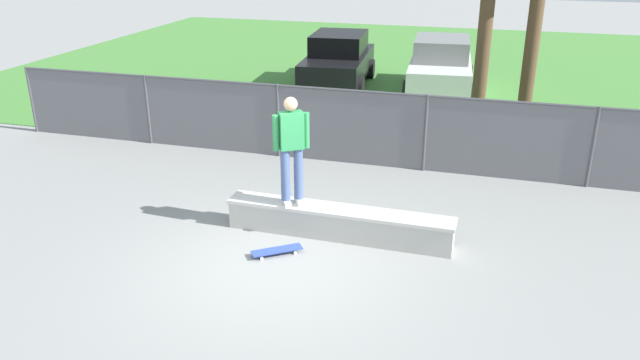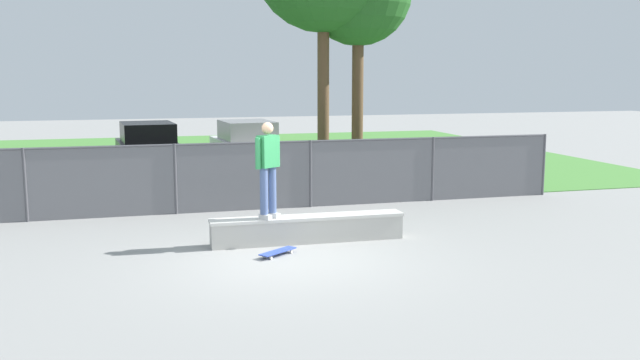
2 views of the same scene
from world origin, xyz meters
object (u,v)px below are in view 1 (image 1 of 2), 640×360
object	(u,v)px
car_black	(338,60)
skateboarder	(291,147)
car_white	(440,66)
concrete_ledge	(339,223)
skateboard	(277,250)

from	to	relation	value
car_black	skateboarder	bearing A→B (deg)	-79.61
car_white	concrete_ledge	bearing A→B (deg)	-93.17
skateboard	car_white	bearing A→B (deg)	83.08
car_black	car_white	bearing A→B (deg)	-0.62
skateboarder	car_black	distance (m)	10.50
skateboarder	car_black	world-z (taller)	skateboarder
concrete_ledge	skateboarder	world-z (taller)	skateboarder
concrete_ledge	skateboard	distance (m)	1.17
concrete_ledge	skateboard	xyz separation A→B (m)	(-0.78, -0.85, -0.19)
concrete_ledge	car_black	world-z (taller)	car_black
car_black	car_white	xyz separation A→B (m)	(3.24, -0.03, 0.00)
skateboarder	skateboard	size ratio (longest dim) A/B	2.38
skateboarder	skateboard	distance (m)	1.66
car_black	concrete_ledge	bearing A→B (deg)	-75.40
concrete_ledge	skateboard	bearing A→B (deg)	-132.28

